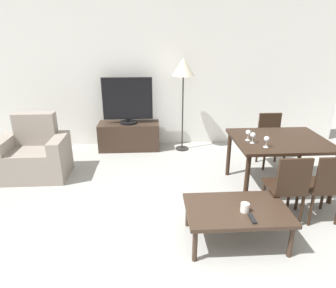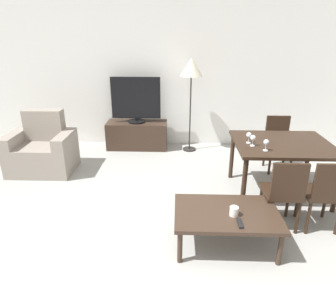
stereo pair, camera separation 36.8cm
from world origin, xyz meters
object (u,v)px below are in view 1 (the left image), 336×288
armchair (35,156)px  wine_glass_left (253,136)px  tv (128,101)px  dining_table (279,145)px  wine_glass_right (267,140)px  floor_lamp (183,70)px  cup_white_near (245,207)px  dining_chair_near_right (325,184)px  coffee_table (237,212)px  wine_glass_center (248,133)px  dining_chair_near (288,185)px  remote_primary (252,219)px  tv_stand (129,136)px  dining_chair_far (271,137)px

armchair → wine_glass_left: 3.22m
tv → dining_table: 2.73m
wine_glass_left → wine_glass_right: bearing=-51.9°
armchair → floor_lamp: size_ratio=0.58×
cup_white_near → dining_chair_near_right: bearing=19.0°
coffee_table → floor_lamp: size_ratio=0.63×
wine_glass_left → wine_glass_center: size_ratio=1.00×
dining_chair_near → wine_glass_center: size_ratio=5.87×
dining_chair_near → wine_glass_left: wine_glass_left is taller
wine_glass_center → wine_glass_right: size_ratio=1.00×
dining_chair_near → wine_glass_right: size_ratio=5.87×
dining_chair_near_right → floor_lamp: 2.93m
tv → remote_primary: 3.31m
cup_white_near → floor_lamp: bearing=97.2°
tv → wine_glass_left: bearing=-46.2°
dining_chair_near → tv_stand: bearing=128.1°
armchair → remote_primary: 3.34m
coffee_table → dining_chair_near_right: dining_chair_near_right is taller
dining_chair_near → wine_glass_right: 0.64m
dining_chair_near_right → wine_glass_right: 0.82m
dining_chair_near → wine_glass_center: wine_glass_center is taller
coffee_table → wine_glass_center: size_ratio=7.26×
dining_chair_near_right → wine_glass_left: size_ratio=5.87×
coffee_table → dining_chair_near: 0.73m
floor_lamp → wine_glass_left: size_ratio=11.56×
cup_white_near → wine_glass_left: 1.17m
tv → wine_glass_center: 2.40m
wine_glass_left → wine_glass_right: same height
tv → dining_chair_near: (1.94, -2.47, -0.45)m
floor_lamp → wine_glass_left: floor_lamp is taller
coffee_table → dining_chair_far: size_ratio=1.24×
armchair → wine_glass_center: (3.06, -0.63, 0.51)m
dining_chair_near_right → cup_white_near: dining_chair_near_right is taller
dining_table → wine_glass_center: 0.50m
tv → cup_white_near: bearing=-64.6°
coffee_table → dining_chair_near_right: size_ratio=1.24×
dining_chair_near_right → floor_lamp: bearing=120.0°
dining_table → wine_glass_left: 0.49m
dining_chair_near → cup_white_near: bearing=-149.2°
dining_table → floor_lamp: (-1.16, 1.57, 0.82)m
dining_table → wine_glass_center: bearing=-175.9°
dining_chair_near → wine_glass_left: bearing=107.5°
floor_lamp → wine_glass_left: (0.73, -1.71, -0.63)m
floor_lamp → cup_white_near: (0.34, -2.74, -1.03)m
cup_white_near → wine_glass_left: (0.38, 1.03, 0.40)m
dining_chair_far → remote_primary: 2.35m
armchair → wine_glass_left: armchair is taller
armchair → dining_table: bearing=-9.7°
wine_glass_left → remote_primary: bearing=-106.5°
dining_table → dining_chair_near_right: size_ratio=1.45×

